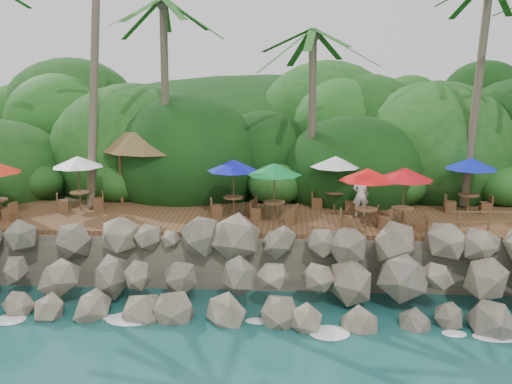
{
  "coord_description": "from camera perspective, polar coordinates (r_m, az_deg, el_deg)",
  "views": [
    {
      "loc": [
        1.3,
        -17.03,
        8.44
      ],
      "look_at": [
        0.0,
        6.0,
        3.4
      ],
      "focal_mm": 38.97,
      "sensor_mm": 36.0,
      "label": 1
    }
  ],
  "objects": [
    {
      "name": "ground",
      "position": [
        19.05,
        -1.05,
        -13.97
      ],
      "size": [
        140.0,
        140.0,
        0.0
      ],
      "primitive_type": "plane",
      "color": "#19514F",
      "rests_on": "ground"
    },
    {
      "name": "land_base",
      "position": [
        33.87,
        0.96,
        -0.28
      ],
      "size": [
        32.0,
        25.2,
        2.1
      ],
      "primitive_type": "cube",
      "color": "gray",
      "rests_on": "ground"
    },
    {
      "name": "jungle_hill",
      "position": [
        41.42,
        1.37,
        0.57
      ],
      "size": [
        44.8,
        28.0,
        15.4
      ],
      "primitive_type": "ellipsoid",
      "color": "#143811",
      "rests_on": "ground"
    },
    {
      "name": "seawall",
      "position": [
        20.42,
        -0.64,
        -8.59
      ],
      "size": [
        29.0,
        4.0,
        2.3
      ],
      "primitive_type": null,
      "color": "gray",
      "rests_on": "ground"
    },
    {
      "name": "terrace",
      "position": [
        23.9,
        0.0,
        -2.81
      ],
      "size": [
        26.0,
        5.0,
        0.2
      ],
      "primitive_type": "cube",
      "color": "brown",
      "rests_on": "land_base"
    },
    {
      "name": "jungle_foliage",
      "position": [
        33.15,
        0.88,
        -2.43
      ],
      "size": [
        44.0,
        16.0,
        12.0
      ],
      "primitive_type": null,
      "color": "#143811",
      "rests_on": "ground"
    },
    {
      "name": "foam_line",
      "position": [
        19.31,
        -0.98,
        -13.5
      ],
      "size": [
        25.2,
        0.8,
        0.06
      ],
      "color": "white",
      "rests_on": "ground"
    },
    {
      "name": "palapa",
      "position": [
        27.55,
        -10.29,
        6.61
      ],
      "size": [
        5.12,
        5.12,
        4.6
      ],
      "color": "brown",
      "rests_on": "ground"
    },
    {
      "name": "dining_clusters",
      "position": [
        23.35,
        -2.14,
        2.18
      ],
      "size": [
        23.37,
        5.35,
        2.45
      ],
      "color": "brown",
      "rests_on": "terrace"
    },
    {
      "name": "waiter",
      "position": [
        24.24,
        10.71,
        -0.3
      ],
      "size": [
        0.68,
        0.45,
        1.87
      ],
      "primitive_type": "imported",
      "rotation": [
        0.0,
        0.0,
        3.14
      ],
      "color": "white",
      "rests_on": "terrace"
    }
  ]
}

